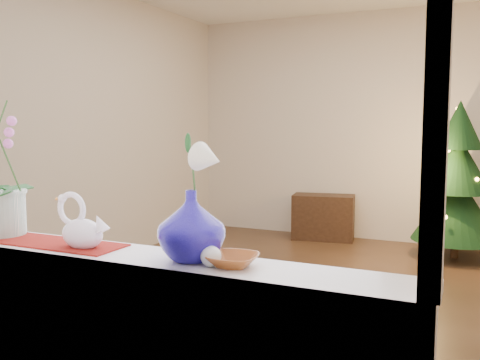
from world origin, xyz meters
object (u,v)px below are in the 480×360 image
object	(u,v)px
paperweight	(211,256)
xmas_tree	(457,180)
amber_dish	(233,261)
side_table	(323,217)
swan	(82,222)
blue_vase	(191,220)

from	to	relation	value
paperweight	xmas_tree	distance (m)	4.40
amber_dish	side_table	size ratio (longest dim) A/B	0.20
xmas_tree	side_table	xyz separation A→B (m)	(-1.49, 0.30, -0.54)
paperweight	amber_dish	size ratio (longest dim) A/B	0.49
xmas_tree	swan	bearing A→B (deg)	-104.31
swan	amber_dish	world-z (taller)	swan
side_table	paperweight	bearing A→B (deg)	-88.01
swan	blue_vase	world-z (taller)	blue_vase
swan	amber_dish	xyz separation A→B (m)	(0.62, 0.01, -0.08)
swan	blue_vase	xyz separation A→B (m)	(0.46, 0.02, 0.04)
paperweight	blue_vase	bearing A→B (deg)	154.15
amber_dish	xmas_tree	bearing A→B (deg)	83.65
blue_vase	xmas_tree	bearing A→B (deg)	81.48
blue_vase	amber_dish	distance (m)	0.21
paperweight	swan	bearing A→B (deg)	177.28
swan	amber_dish	distance (m)	0.63
blue_vase	xmas_tree	xyz separation A→B (m)	(0.65, 4.31, -0.25)
amber_dish	xmas_tree	world-z (taller)	xmas_tree
xmas_tree	side_table	size ratio (longest dim) A/B	2.26
blue_vase	amber_dish	world-z (taller)	blue_vase
xmas_tree	paperweight	bearing A→B (deg)	-97.12
blue_vase	paperweight	distance (m)	0.15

